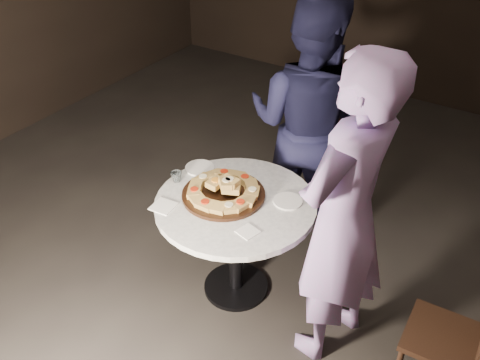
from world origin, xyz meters
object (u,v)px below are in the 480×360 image
object	(u,v)px
water_glass	(176,177)
serving_board	(224,194)
table	(236,219)
focaccia_pile	(224,189)
chair_far	(331,144)
diner_teal	(344,218)
chair_right	(462,336)
diner_navy	(307,123)

from	to	relation	value
water_glass	serving_board	bearing A→B (deg)	5.21
table	focaccia_pile	distance (m)	0.21
focaccia_pile	chair_far	world-z (taller)	focaccia_pile
serving_board	diner_teal	size ratio (longest dim) A/B	0.27
table	chair_far	world-z (taller)	chair_far
chair_right	diner_navy	distance (m)	1.69
focaccia_pile	diner_navy	bearing A→B (deg)	80.90
table	diner_navy	size ratio (longest dim) A/B	0.61
table	chair_right	xyz separation A→B (m)	(1.42, -0.03, -0.13)
serving_board	table	bearing A→B (deg)	-4.41
chair_far	chair_right	distance (m)	1.97
serving_board	diner_navy	distance (m)	0.87
chair_right	diner_navy	xyz separation A→B (m)	(-1.37, 0.88, 0.44)
serving_board	focaccia_pile	distance (m)	0.04
water_glass	diner_teal	bearing A→B (deg)	-0.45
table	diner_teal	distance (m)	0.78
focaccia_pile	chair_far	size ratio (longest dim) A/B	0.57
serving_board	diner_teal	bearing A→B (deg)	-2.88
chair_far	water_glass	bearing A→B (deg)	82.67
focaccia_pile	chair_right	size ratio (longest dim) A/B	0.57
focaccia_pile	diner_teal	world-z (taller)	diner_teal
water_glass	diner_navy	xyz separation A→B (m)	(0.48, 0.87, 0.13)
chair_right	serving_board	bearing A→B (deg)	-93.96
table	focaccia_pile	bearing A→B (deg)	173.54
serving_board	diner_navy	bearing A→B (deg)	80.70
serving_board	diner_teal	world-z (taller)	diner_teal
table	serving_board	bearing A→B (deg)	175.59
water_glass	diner_navy	world-z (taller)	diner_navy
chair_right	diner_teal	distance (m)	0.86
diner_teal	serving_board	bearing A→B (deg)	-80.92
table	chair_right	bearing A→B (deg)	-1.17
table	serving_board	distance (m)	0.18
serving_board	focaccia_pile	xyz separation A→B (m)	(0.00, 0.00, 0.04)
water_glass	chair_right	xyz separation A→B (m)	(1.85, -0.01, -0.31)
serving_board	diner_navy	world-z (taller)	diner_navy
chair_far	table	bearing A→B (deg)	99.86
water_glass	chair_far	size ratio (longest dim) A/B	0.09
focaccia_pile	diner_navy	distance (m)	0.86
chair_far	chair_right	world-z (taller)	chair_right
chair_right	focaccia_pile	bearing A→B (deg)	-94.08
chair_right	diner_teal	size ratio (longest dim) A/B	0.43
chair_far	diner_teal	xyz separation A→B (m)	(0.67, -1.41, 0.48)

